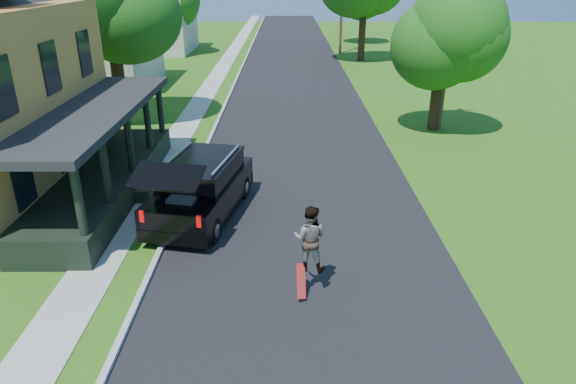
{
  "coord_description": "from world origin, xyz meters",
  "views": [
    {
      "loc": [
        -0.53,
        -10.46,
        7.27
      ],
      "look_at": [
        -0.47,
        3.0,
        1.4
      ],
      "focal_mm": 32.0,
      "sensor_mm": 36.0,
      "label": 1
    }
  ],
  "objects_px": {
    "skateboarder": "(310,238)",
    "utility_pole_near": "(450,32)",
    "tree_right_near": "(443,31)",
    "black_suv": "(201,188)"
  },
  "relations": [
    {
      "from": "skateboarder",
      "to": "utility_pole_near",
      "type": "distance_m",
      "value": 15.78
    },
    {
      "from": "skateboarder",
      "to": "tree_right_near",
      "type": "xyz_separation_m",
      "value": [
        6.63,
        13.77,
        3.21
      ]
    },
    {
      "from": "skateboarder",
      "to": "utility_pole_near",
      "type": "relative_size",
      "value": 0.19
    },
    {
      "from": "tree_right_near",
      "to": "skateboarder",
      "type": "bearing_deg",
      "value": -115.72
    },
    {
      "from": "black_suv",
      "to": "skateboarder",
      "type": "height_order",
      "value": "black_suv"
    },
    {
      "from": "tree_right_near",
      "to": "utility_pole_near",
      "type": "bearing_deg",
      "value": 5.01
    },
    {
      "from": "black_suv",
      "to": "utility_pole_near",
      "type": "distance_m",
      "value": 14.53
    },
    {
      "from": "utility_pole_near",
      "to": "skateboarder",
      "type": "bearing_deg",
      "value": -120.26
    },
    {
      "from": "skateboarder",
      "to": "tree_right_near",
      "type": "distance_m",
      "value": 15.62
    },
    {
      "from": "skateboarder",
      "to": "utility_pole_near",
      "type": "bearing_deg",
      "value": -103.77
    }
  ]
}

